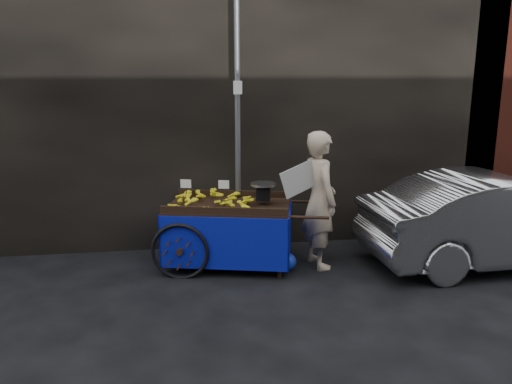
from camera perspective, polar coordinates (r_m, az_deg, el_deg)
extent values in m
plane|color=black|center=(6.26, -3.37, -10.99)|extent=(80.00, 80.00, 0.00)
cube|color=black|center=(8.31, -12.37, 12.45)|extent=(11.00, 2.00, 5.00)
cylinder|color=slate|center=(7.06, -2.12, 8.61)|extent=(0.08, 0.08, 4.00)
cube|color=white|center=(6.99, -2.10, 11.85)|extent=(0.12, 0.02, 0.18)
cube|color=black|center=(6.78, -3.09, -1.73)|extent=(1.84, 1.39, 0.06)
cube|color=black|center=(7.22, -2.53, -0.21)|extent=(1.60, 0.44, 0.10)
cube|color=black|center=(6.30, -3.74, -2.22)|extent=(1.60, 0.44, 0.10)
cube|color=black|center=(6.44, 2.76, -6.34)|extent=(0.06, 0.06, 0.82)
cube|color=black|center=(7.22, 3.08, -4.18)|extent=(0.06, 0.06, 0.82)
cylinder|color=black|center=(6.31, 6.05, -2.91)|extent=(0.51, 0.16, 0.04)
cylinder|color=black|center=(7.10, 6.00, -1.10)|extent=(0.51, 0.16, 0.04)
torus|color=black|center=(6.51, -8.70, -6.76)|extent=(0.76, 0.24, 0.77)
torus|color=black|center=(7.53, -6.67, -3.94)|extent=(0.76, 0.24, 0.77)
cylinder|color=black|center=(7.01, -7.61, -5.24)|extent=(0.33, 1.12, 0.05)
cube|color=navy|center=(6.39, -3.74, -5.94)|extent=(1.63, 0.43, 0.70)
cube|color=navy|center=(7.37, -2.46, -3.32)|extent=(1.63, 0.43, 0.70)
cube|color=navy|center=(7.04, -9.75, -4.28)|extent=(0.28, 1.04, 0.70)
cube|color=navy|center=(6.81, 3.88, -4.73)|extent=(0.28, 1.04, 0.70)
cube|color=black|center=(6.74, 0.83, -0.29)|extent=(0.21, 0.18, 0.16)
cylinder|color=silver|center=(6.70, 0.84, 0.90)|extent=(0.42, 0.42, 0.03)
cube|color=white|center=(6.70, -8.03, 0.94)|extent=(0.14, 0.04, 0.11)
cube|color=white|center=(6.60, -3.71, 0.86)|extent=(0.14, 0.04, 0.11)
imported|color=#BEA88D|center=(6.76, 7.27, -0.90)|extent=(0.56, 0.75, 1.86)
cube|color=silver|center=(6.49, 4.95, 1.48)|extent=(0.56, 0.20, 0.50)
ellipsoid|color=#1731B2|center=(6.75, 3.47, -7.99)|extent=(0.28, 0.22, 0.25)
imported|color=#A5A7AC|center=(7.65, 26.35, -2.83)|extent=(3.88, 1.45, 1.27)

